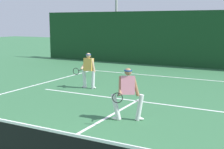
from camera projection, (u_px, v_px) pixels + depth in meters
name	position (u px, v px, depth m)	size (l,w,h in m)	color
court_line_baseline_far	(178.00, 78.00, 15.91)	(10.34, 0.10, 0.01)	white
court_line_service	(137.00, 101.00, 11.28)	(8.43, 0.10, 0.01)	white
court_line_centre	(96.00, 124.00, 8.77)	(0.10, 6.40, 0.01)	white
tennis_net	(9.00, 146.00, 5.90)	(11.33, 0.09, 1.06)	#1E4723
player_near	(128.00, 92.00, 8.95)	(0.93, 0.98, 1.54)	silver
player_far	(88.00, 69.00, 13.28)	(0.73, 0.88, 1.53)	silver
back_fence_windscreen	(197.00, 39.00, 19.03)	(22.72, 0.12, 3.50)	#153E1E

